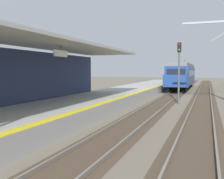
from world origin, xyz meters
The scene contains 6 objects.
station_platform centered at (-2.50, 16.00, 0.45)m, with size 5.00×80.00×0.91m.
station_building_with_canopy centered at (-4.30, 10.51, 2.66)m, with size 4.85×24.00×4.43m.
track_pair_nearest_platform centered at (1.90, 20.00, 0.05)m, with size 2.34×120.00×0.16m.
track_pair_middle centered at (5.30, 20.00, 0.05)m, with size 2.34×120.00×0.16m.
approaching_train centered at (1.90, 42.23, 2.18)m, with size 2.93×19.60×4.76m.
rail_signal_post centered at (3.36, 22.49, 3.19)m, with size 0.32×0.34×5.20m.
Camera 1 is at (5.67, -0.96, 2.86)m, focal length 43.29 mm.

